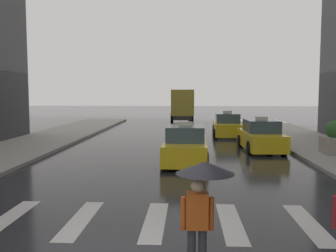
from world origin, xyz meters
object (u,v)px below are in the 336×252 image
object	(u,v)px
taxi_lead	(186,146)
planter_mid_block	(335,139)
box_truck	(182,104)
taxi_third	(227,126)
taxi_second	(261,137)
pedestrian_with_umbrella	(202,187)

from	to	relation	value
taxi_lead	planter_mid_block	distance (m)	7.34
box_truck	planter_mid_block	distance (m)	21.84
taxi_third	box_truck	distance (m)	12.83
taxi_third	box_truck	bearing A→B (deg)	105.38
taxi_second	pedestrian_with_umbrella	xyz separation A→B (m)	(-3.67, -13.76, 0.79)
taxi_second	taxi_lead	bearing A→B (deg)	-137.19
taxi_third	pedestrian_with_umbrella	world-z (taller)	pedestrian_with_umbrella
pedestrian_with_umbrella	planter_mid_block	size ratio (longest dim) A/B	1.21
taxi_second	taxi_third	bearing A→B (deg)	99.98
taxi_second	pedestrian_with_umbrella	bearing A→B (deg)	-104.93
taxi_lead	taxi_second	xyz separation A→B (m)	(3.98, 3.68, 0.00)
taxi_second	planter_mid_block	xyz separation A→B (m)	(3.13, -1.85, 0.15)
taxi_lead	planter_mid_block	xyz separation A→B (m)	(7.10, 1.83, 0.15)
planter_mid_block	taxi_lead	bearing A→B (deg)	-165.52
taxi_lead	taxi_third	bearing A→B (deg)	73.92
taxi_lead	pedestrian_with_umbrella	world-z (taller)	pedestrian_with_umbrella
taxi_lead	box_truck	world-z (taller)	box_truck
taxi_lead	box_truck	bearing A→B (deg)	91.33
box_truck	taxi_lead	bearing A→B (deg)	-88.67
taxi_lead	taxi_second	size ratio (longest dim) A/B	1.00
box_truck	planter_mid_block	xyz separation A→B (m)	(7.62, -20.45, -0.98)
taxi_lead	taxi_third	world-z (taller)	same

